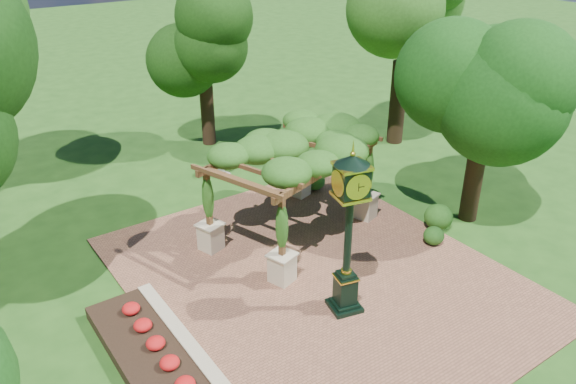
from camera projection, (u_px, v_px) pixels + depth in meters
ground at (338, 293)px, 16.05m from camera, size 120.00×120.00×0.00m
brick_plaza at (317, 275)px, 16.77m from camera, size 10.00×12.00×0.04m
border_wall at (183, 341)px, 13.96m from camera, size 0.35×5.00×0.40m
flower_bed at (149, 356)px, 13.50m from camera, size 1.50×5.00×0.36m
pedestal_clock at (349, 221)px, 14.16m from camera, size 1.10×1.10×4.63m
pergola at (292, 154)px, 17.74m from camera, size 6.36×4.99×3.51m
sundial at (221, 166)px, 22.94m from camera, size 0.71×0.71×1.04m
shrub_front at (434, 236)px, 18.20m from camera, size 0.70×0.70×0.61m
shrub_mid at (438, 217)px, 19.06m from camera, size 1.24×1.24×0.87m
shrub_back at (314, 181)px, 21.76m from camera, size 0.95×0.95×0.75m
tree_north at (203, 37)px, 24.22m from camera, size 3.54×3.54×7.16m
tree_east_near at (491, 69)px, 17.55m from camera, size 3.92×3.92×7.82m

